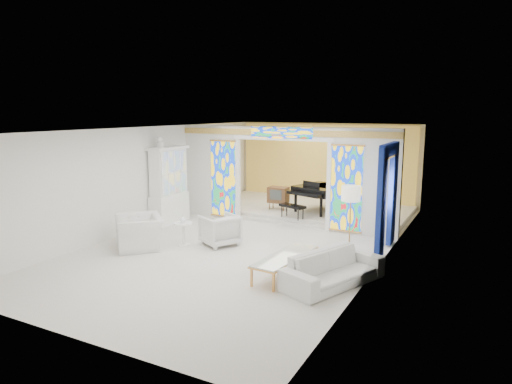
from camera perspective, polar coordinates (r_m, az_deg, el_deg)
The scene contains 24 objects.
floor at distance 12.39m, azimuth -0.58°, elevation -6.09°, with size 12.00×12.00×0.00m, color silver.
ceiling at distance 11.91m, azimuth -0.60°, elevation 7.90°, with size 7.00×12.00×0.02m, color white.
wall_back at distance 17.53m, azimuth 8.71°, elevation 3.60°, with size 7.00×0.02×3.00m, color silver.
wall_front at distance 7.45m, azimuth -23.02°, elevation -6.01°, with size 7.00×0.02×3.00m, color silver.
wall_left at distance 14.03m, azimuth -13.30°, elevation 1.82°, with size 0.02×12.00×3.00m, color silver.
wall_right at distance 10.88m, azimuth 15.89°, elevation -0.66°, with size 0.02×12.00×3.00m, color silver.
partition_wall at distance 13.81m, azimuth 3.32°, elevation 2.59°, with size 7.00×0.22×3.00m.
stained_glass_left at distance 14.71m, azimuth -4.10°, elevation 1.66°, with size 0.90×0.04×2.40m, color gold.
stained_glass_right at distance 13.07m, azimuth 11.25°, elevation 0.41°, with size 0.90×0.04×2.40m, color gold.
stained_glass_transom at distance 13.61m, azimuth 3.18°, elevation 7.41°, with size 2.00×0.04×0.34m, color gold.
alcove_platform at distance 16.00m, azimuth 6.36°, elevation -2.09°, with size 6.80×3.80×0.18m, color silver.
gold_curtain_back at distance 17.42m, azimuth 8.58°, elevation 3.56°, with size 6.70×0.10×2.90m, color gold.
chandelier at distance 15.50m, azimuth 7.10°, elevation 6.69°, with size 0.48×0.48×0.30m, color #D19349.
blue_drapes at distance 11.56m, azimuth 16.14°, elevation 0.34°, with size 0.14×1.85×2.65m.
china_cabinet at distance 14.36m, azimuth -10.84°, elevation 0.76°, with size 0.56×1.46×2.72m.
armchair_left at distance 12.06m, azimuth -14.37°, elevation -4.86°, with size 1.26×1.10×0.82m, color silver.
armchair_right at distance 11.95m, azimuth -4.55°, elevation -4.74°, with size 0.86×0.88×0.80m, color silver.
sofa at distance 9.42m, azimuth 9.66°, elevation -9.44°, with size 2.28×0.89×0.67m, color white.
side_table at distance 12.03m, azimuth -9.07°, elevation -4.77°, with size 0.53×0.53×0.61m.
vase at distance 11.96m, azimuth -9.11°, elevation -3.37°, with size 0.17×0.17×0.18m, color white.
coffee_table at distance 9.79m, azimuth 3.69°, elevation -8.10°, with size 0.78×2.03×0.44m.
floor_lamp at distance 10.66m, azimuth 11.77°, elevation -0.64°, with size 0.51×0.51×1.77m.
grand_piano at distance 15.13m, azimuth 8.72°, elevation 0.23°, with size 2.16×2.74×1.05m.
tv_console at distance 15.33m, azimuth 2.80°, elevation -0.36°, with size 0.67×0.47×0.76m.
Camera 1 is at (5.61, -10.49, 3.47)m, focal length 32.00 mm.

